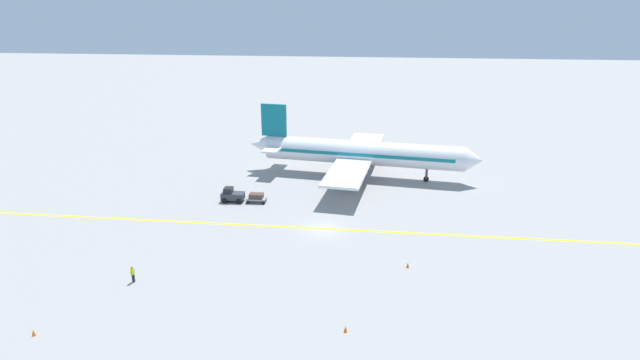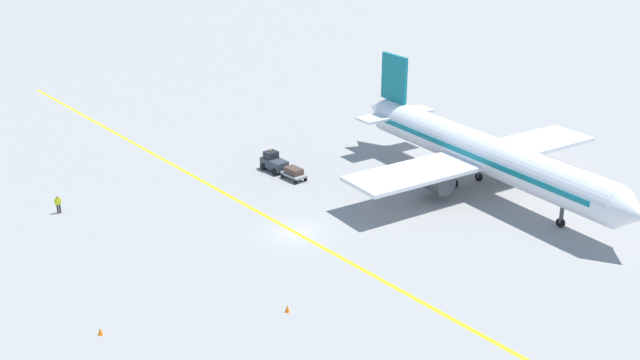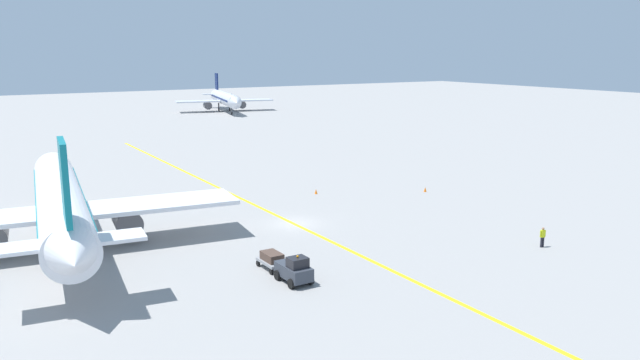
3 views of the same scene
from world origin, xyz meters
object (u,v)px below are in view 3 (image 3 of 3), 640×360
Objects in this scene: airplane_at_gate at (60,204)px; traffic_cone_by_wingtip at (425,189)px; airplane_distant_taxiing at (225,99)px; ground_crew_worker at (543,236)px; traffic_cone_near_nose at (316,192)px; baggage_cart_trailing at (272,259)px; baggage_tug_dark at (294,270)px.

airplane_at_gate is 38.86m from traffic_cone_by_wingtip.
airplane_at_gate is at bearing -119.40° from airplane_distant_taxiing.
airplane_at_gate is 21.15× the size of ground_crew_worker.
airplane_distant_taxiing reaches higher than traffic_cone_near_nose.
airplane_distant_taxiing is 122.60m from baggage_cart_trailing.
baggage_cart_trailing is 24.60m from traffic_cone_near_nose.
baggage_tug_dark is 31.46m from traffic_cone_by_wingtip.
baggage_cart_trailing is 1.56× the size of ground_crew_worker.
airplane_at_gate is at bearing 132.58° from baggage_cart_trailing.
baggage_cart_trailing is 29.84m from traffic_cone_by_wingtip.
airplane_distant_taxiing is at bearing 68.63° from baggage_cart_trailing.
airplane_at_gate is 13.58× the size of baggage_cart_trailing.
airplane_at_gate reaches higher than baggage_tug_dark.
airplane_distant_taxiing is at bearing 79.02° from ground_crew_worker.
traffic_cone_near_nose is at bearing 12.18° from airplane_at_gate.
airplane_distant_taxiing is at bearing 60.60° from airplane_at_gate.
baggage_tug_dark is 27.24m from traffic_cone_near_nose.
airplane_distant_taxiing is 10.51× the size of baggage_tug_dark.
airplane_at_gate is 1.12× the size of airplane_distant_taxiing.
traffic_cone_near_nose and traffic_cone_by_wingtip have the same top height.
traffic_cone_near_nose is 12.46m from traffic_cone_by_wingtip.
baggage_tug_dark is 5.49× the size of traffic_cone_by_wingtip.
airplane_at_gate is 64.61× the size of traffic_cone_near_nose.
traffic_cone_by_wingtip is at bearing -100.23° from airplane_distant_taxiing.
ground_crew_worker is at bearing -104.56° from traffic_cone_by_wingtip.
airplane_distant_taxiing is (56.84, 100.89, -0.37)m from airplane_at_gate.
ground_crew_worker reaches higher than traffic_cone_near_nose.
baggage_cart_trailing is at bearing -152.73° from traffic_cone_by_wingtip.
baggage_cart_trailing is at bearing -128.65° from traffic_cone_near_nose.
baggage_tug_dark is (-44.62, -117.45, -2.44)m from airplane_distant_taxiing.
airplane_distant_taxiing reaches higher than baggage_cart_trailing.
airplane_at_gate is at bearing 126.44° from baggage_tug_dark.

